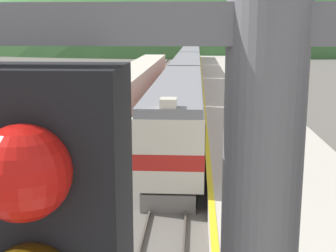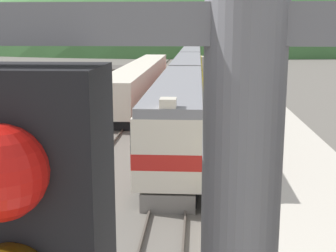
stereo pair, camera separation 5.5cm
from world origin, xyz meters
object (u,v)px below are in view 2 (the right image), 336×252
carriage_second (187,75)px  track_worker (36,198)px  carriage_fourth (193,53)px  siding_train (141,80)px  express_train_lead_car (179,112)px  carriage_third (191,61)px

carriage_second → track_worker: 34.23m
carriage_fourth → track_worker: (-4.81, -79.14, -1.25)m
carriage_fourth → siding_train: carriage_fourth is taller
carriage_second → siding_train: size_ratio=0.61×
track_worker → carriage_second: bearing=81.9°
express_train_lead_car → carriage_fourth: 67.69m
express_train_lead_car → carriage_fourth: size_ratio=0.96×
express_train_lead_car → track_worker: 12.49m
siding_train → carriage_third: bearing=77.8°
express_train_lead_car → carriage_second: express_train_lead_car is taller
express_train_lead_car → carriage_second: 22.41m
carriage_second → track_worker: bearing=-98.1°
express_train_lead_car → siding_train: 22.68m
carriage_fourth → carriage_second: bearing=-90.0°
express_train_lead_car → carriage_second: bearing=90.0°
carriage_fourth → track_worker: bearing=-93.5°
track_worker → carriage_fourth: bearing=86.5°
carriage_fourth → track_worker: 79.30m
carriage_third → track_worker: 56.72m
carriage_third → track_worker: size_ratio=11.97×
carriage_fourth → siding_train: bearing=-96.2°
siding_train → carriage_second: bearing=3.3°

